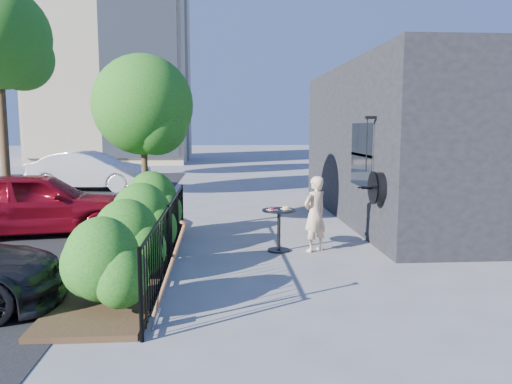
{
  "coord_description": "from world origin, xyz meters",
  "views": [
    {
      "loc": [
        -0.59,
        -8.44,
        2.4
      ],
      "look_at": [
        0.06,
        0.83,
        1.2
      ],
      "focal_mm": 35.0,
      "sensor_mm": 36.0,
      "label": 1
    }
  ],
  "objects": [
    {
      "name": "ground",
      "position": [
        0.0,
        0.0,
        0.0
      ],
      "size": [
        120.0,
        120.0,
        0.0
      ],
      "primitive_type": "plane",
      "color": "gray",
      "rests_on": "ground"
    },
    {
      "name": "shop_building",
      "position": [
        5.5,
        4.5,
        2.0
      ],
      "size": [
        6.22,
        9.0,
        4.0
      ],
      "color": "black",
      "rests_on": "ground"
    },
    {
      "name": "fence",
      "position": [
        -1.5,
        0.0,
        0.56
      ],
      "size": [
        0.05,
        6.05,
        1.1
      ],
      "color": "black",
      "rests_on": "ground"
    },
    {
      "name": "planting_bed",
      "position": [
        -2.2,
        0.0,
        0.04
      ],
      "size": [
        1.3,
        6.0,
        0.08
      ],
      "primitive_type": "cube",
      "color": "#382616",
      "rests_on": "ground"
    },
    {
      "name": "shrubs",
      "position": [
        -2.1,
        0.1,
        0.7
      ],
      "size": [
        1.1,
        5.6,
        1.24
      ],
      "color": "#155A14",
      "rests_on": "ground"
    },
    {
      "name": "patio_tree",
      "position": [
        -2.24,
        2.76,
        2.76
      ],
      "size": [
        2.2,
        2.2,
        3.94
      ],
      "color": "#3F2B19",
      "rests_on": "ground"
    },
    {
      "name": "cafe_table",
      "position": [
        0.52,
        1.05,
        0.57
      ],
      "size": [
        0.66,
        0.66,
        0.88
      ],
      "rotation": [
        0.0,
        0.0,
        0.43
      ],
      "color": "black",
      "rests_on": "ground"
    },
    {
      "name": "woman",
      "position": [
        1.22,
        1.0,
        0.74
      ],
      "size": [
        0.64,
        0.59,
        1.48
      ],
      "primitive_type": "imported",
      "rotation": [
        0.0,
        0.0,
        3.73
      ],
      "color": "#DAB68D",
      "rests_on": "ground"
    },
    {
      "name": "shovel",
      "position": [
        -1.25,
        -2.6,
        0.59
      ],
      "size": [
        0.46,
        0.17,
        1.34
      ],
      "color": "brown",
      "rests_on": "ground"
    },
    {
      "name": "car_red",
      "position": [
        -4.73,
        2.96,
        0.72
      ],
      "size": [
        4.47,
        2.4,
        1.44
      ],
      "primitive_type": "imported",
      "rotation": [
        0.0,
        0.0,
        1.74
      ],
      "color": "maroon",
      "rests_on": "ground"
    },
    {
      "name": "car_silver",
      "position": [
        -5.63,
        11.08,
        0.75
      ],
      "size": [
        4.71,
        2.19,
        1.5
      ],
      "primitive_type": "imported",
      "rotation": [
        0.0,
        0.0,
        1.43
      ],
      "color": "silver",
      "rests_on": "ground"
    }
  ]
}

